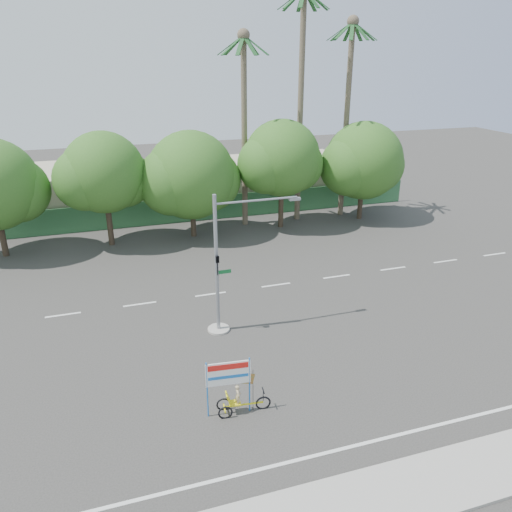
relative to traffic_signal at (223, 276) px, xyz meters
name	(u,v)px	position (x,y,z in m)	size (l,w,h in m)	color
ground	(295,365)	(2.20, -3.98, -2.92)	(120.00, 120.00, 0.00)	#33302D
sidewalk_near	(384,497)	(2.20, -11.48, -2.86)	(50.00, 2.40, 0.12)	gray
fence	(197,209)	(2.20, 17.52, -1.92)	(38.00, 0.08, 2.00)	#336B3D
building_left	(67,193)	(-7.80, 22.02, -0.92)	(12.00, 8.00, 4.00)	#B4A98F
building_right	(271,180)	(10.20, 22.02, -1.12)	(14.00, 8.00, 3.60)	#B4A98F
tree_left	(103,176)	(-4.85, 14.02, 2.14)	(6.66, 5.60, 8.07)	#473828
tree_center	(190,178)	(1.14, 14.02, 1.55)	(7.62, 6.40, 7.85)	#473828
tree_right	(281,161)	(8.15, 14.02, 2.32)	(6.90, 5.80, 8.36)	#473828
tree_far_right	(363,163)	(15.15, 14.02, 1.73)	(7.38, 6.20, 7.94)	#473828
palm_tall	(301,87)	(10.20, 15.52, 7.55)	(3.73, 3.79, 17.45)	#70604C
palm_mid	(348,100)	(14.20, 15.52, 6.48)	(3.73, 3.79, 15.45)	#70604C
palm_short	(244,111)	(5.70, 15.52, 5.94)	(3.73, 3.79, 14.45)	#70604C
traffic_signal	(223,276)	(0.00, 0.00, 0.00)	(4.72, 1.10, 7.00)	gray
trike_billboard	(235,391)	(-1.16, -6.18, -1.93)	(2.49, 0.68, 2.45)	black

